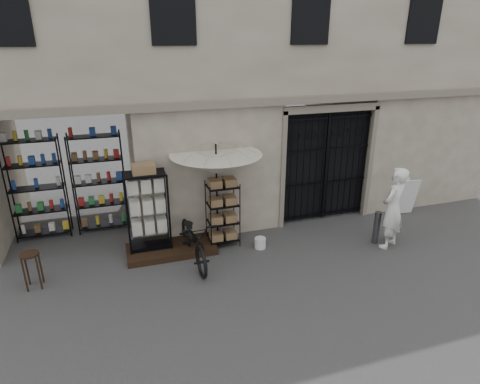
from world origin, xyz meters
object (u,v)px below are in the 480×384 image
object	(u,v)px
white_bucket	(260,243)
easel_sign	(405,195)
wire_rack	(223,215)
wooden_stool	(32,269)
display_cabinet	(148,214)
shopkeeper	(387,246)
bicycle	(195,261)
steel_bollard	(377,228)
market_umbrella	(216,159)

from	to	relation	value
white_bucket	easel_sign	world-z (taller)	easel_sign
wire_rack	wooden_stool	size ratio (longest dim) A/B	2.08
white_bucket	easel_sign	size ratio (longest dim) A/B	0.25
display_cabinet	shopkeeper	bearing A→B (deg)	-24.16
bicycle	easel_sign	bearing A→B (deg)	4.30
easel_sign	wooden_stool	bearing A→B (deg)	-168.55
bicycle	wooden_stool	world-z (taller)	bicycle
steel_bollard	wire_rack	bearing A→B (deg)	163.33
wire_rack	wooden_stool	world-z (taller)	wire_rack
wire_rack	market_umbrella	xyz separation A→B (m)	(-0.11, 0.08, 1.34)
steel_bollard	market_umbrella	bearing A→B (deg)	162.59
display_cabinet	bicycle	xyz separation A→B (m)	(0.87, -0.70, -0.94)
display_cabinet	bicycle	bearing A→B (deg)	-48.06
display_cabinet	wooden_stool	distance (m)	2.49
wire_rack	bicycle	xyz separation A→B (m)	(-0.80, -0.55, -0.77)
wire_rack	steel_bollard	xyz separation A→B (m)	(3.48, -1.04, -0.36)
white_bucket	wooden_stool	xyz separation A→B (m)	(-4.78, -0.13, 0.27)
market_umbrella	white_bucket	bearing A→B (deg)	-30.76
white_bucket	bicycle	xyz separation A→B (m)	(-1.58, -0.11, -0.13)
display_cabinet	steel_bollard	xyz separation A→B (m)	(5.16, -1.20, -0.54)
bicycle	steel_bollard	world-z (taller)	bicycle
wire_rack	steel_bollard	distance (m)	3.66
display_cabinet	easel_sign	xyz separation A→B (m)	(6.94, 0.07, -0.40)
wire_rack	steel_bollard	size ratio (longest dim) A/B	1.94
bicycle	shopkeeper	size ratio (longest dim) A/B	1.06
wooden_stool	shopkeeper	distance (m)	7.73
white_bucket	shopkeeper	bearing A→B (deg)	-15.80
wooden_stool	easel_sign	size ratio (longest dim) A/B	0.72
market_umbrella	steel_bollard	world-z (taller)	market_umbrella
wire_rack	steel_bollard	bearing A→B (deg)	-4.91
display_cabinet	wooden_stool	world-z (taller)	display_cabinet
wooden_stool	wire_rack	bearing A→B (deg)	8.09
steel_bollard	shopkeeper	world-z (taller)	steel_bollard
market_umbrella	wooden_stool	xyz separation A→B (m)	(-3.89, -0.65, -1.71)
wire_rack	easel_sign	bearing A→B (deg)	14.17
market_umbrella	steel_bollard	size ratio (longest dim) A/B	3.63
steel_bollard	easel_sign	size ratio (longest dim) A/B	0.77
bicycle	white_bucket	bearing A→B (deg)	0.89
white_bucket	steel_bollard	bearing A→B (deg)	-12.50
wire_rack	bicycle	size ratio (longest dim) A/B	0.76
white_bucket	bicycle	size ratio (longest dim) A/B	0.13
shopkeeper	wooden_stool	bearing A→B (deg)	-32.64
shopkeeper	easel_sign	distance (m)	2.24
white_bucket	shopkeeper	world-z (taller)	white_bucket
display_cabinet	easel_sign	size ratio (longest dim) A/B	1.82
market_umbrella	wire_rack	bearing A→B (deg)	-37.52
steel_bollard	shopkeeper	xyz separation A→B (m)	(0.20, -0.22, -0.40)
easel_sign	bicycle	bearing A→B (deg)	-166.20
steel_bollard	bicycle	bearing A→B (deg)	173.41
steel_bollard	easel_sign	distance (m)	2.19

